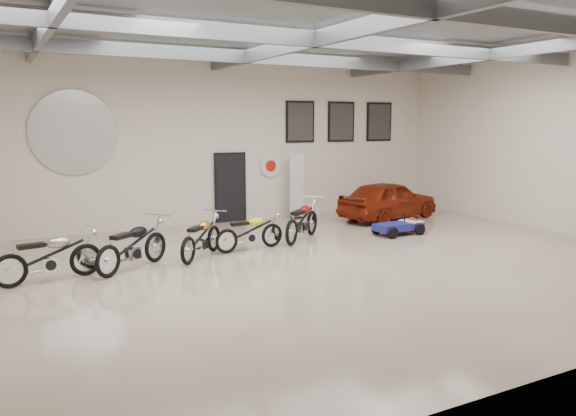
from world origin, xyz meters
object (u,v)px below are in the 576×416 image
motorcycle_red (302,220)px  go_kart (402,223)px  motorcycle_gold (201,236)px  vintage_car (388,200)px  motorcycle_silver (49,255)px  motorcycle_yellow (250,231)px  banner_stand (297,187)px  motorcycle_black (133,244)px

motorcycle_red → go_kart: 2.92m
motorcycle_gold → vintage_car: (7.07, 2.17, 0.12)m
motorcycle_silver → vintage_car: vintage_car is taller
motorcycle_silver → motorcycle_gold: 3.31m
motorcycle_silver → motorcycle_yellow: size_ratio=1.11×
motorcycle_silver → banner_stand: bearing=17.3°
motorcycle_black → motorcycle_yellow: 2.97m
motorcycle_silver → motorcycle_black: size_ratio=0.98×
go_kart → motorcycle_red: bearing=164.7°
banner_stand → go_kart: bearing=-81.6°
banner_stand → motorcycle_black: size_ratio=0.98×
banner_stand → vintage_car: 2.97m
motorcycle_yellow → go_kart: size_ratio=1.06×
motorcycle_gold → go_kart: motorcycle_gold is taller
motorcycle_gold → motorcycle_yellow: motorcycle_gold is taller
banner_stand → motorcycle_silver: 8.86m
motorcycle_gold → vintage_car: 7.39m
banner_stand → motorcycle_black: bearing=-158.0°
motorcycle_silver → vintage_car: bearing=3.7°
motorcycle_red → banner_stand: bearing=24.2°
motorcycle_black → motorcycle_yellow: bearing=-25.9°
motorcycle_silver → motorcycle_gold: motorcycle_silver is taller
motorcycle_gold → motorcycle_yellow: (1.30, 0.18, -0.03)m
banner_stand → motorcycle_yellow: (-3.24, -3.48, -0.54)m
motorcycle_black → motorcycle_yellow: (2.92, 0.50, -0.06)m
motorcycle_yellow → go_kart: motorcycle_yellow is taller
motorcycle_silver → vintage_car: 10.67m
motorcycle_black → motorcycle_gold: motorcycle_black is taller
motorcycle_gold → motorcycle_yellow: size_ratio=1.06×
motorcycle_yellow → motorcycle_gold: bearing=-178.4°
motorcycle_gold → motorcycle_red: motorcycle_red is taller
banner_stand → vintage_car: bearing=-41.6°
motorcycle_silver → motorcycle_gold: (3.27, 0.49, -0.02)m
go_kart → vintage_car: (1.23, 2.19, 0.31)m
banner_stand → go_kart: (1.30, -3.69, -0.70)m
banner_stand → motorcycle_black: 7.36m
vintage_car → banner_stand: bearing=46.8°
motorcycle_gold → motorcycle_yellow: 1.31m
motorcycle_silver → motorcycle_yellow: motorcycle_silver is taller
motorcycle_silver → motorcycle_black: (1.65, 0.17, 0.01)m
motorcycle_silver → go_kart: motorcycle_silver is taller
motorcycle_silver → motorcycle_yellow: bearing=-2.4°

